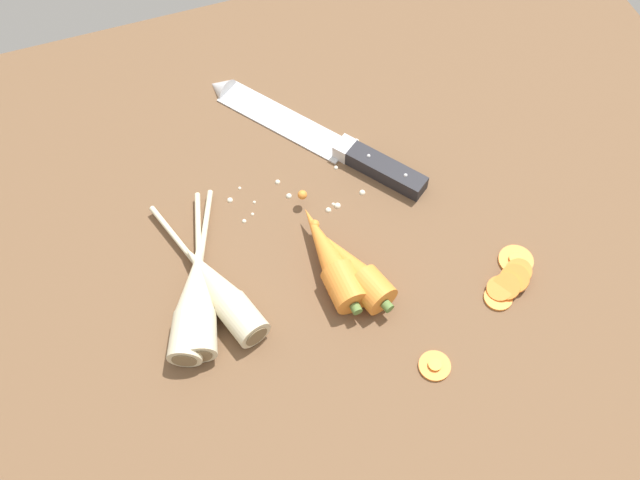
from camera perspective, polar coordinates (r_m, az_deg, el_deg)
name	(u,v)px	position (r cm, az deg, el deg)	size (l,w,h in cm)	color
ground_plane	(315,242)	(95.40, -0.40, -0.15)	(120.00, 90.00, 4.00)	brown
chefs_knife	(309,132)	(102.61, -0.86, 8.21)	(23.32, 29.93, 4.18)	silver
whole_carrot	(331,259)	(89.36, 0.86, -1.44)	(4.98, 18.35, 4.20)	orange
whole_carrot_second	(354,269)	(88.72, 2.58, -2.24)	(7.69, 15.16, 4.20)	orange
parsnip_front	(199,297)	(88.13, -9.23, -4.31)	(7.57, 22.63, 4.00)	beige
parsnip_mid_left	(219,290)	(88.19, -7.66, -3.81)	(9.52, 22.50, 4.00)	beige
parsnip_mid_right	(193,299)	(88.12, -9.62, -4.44)	(10.87, 22.74, 4.00)	beige
carrot_slice_stack	(508,285)	(91.81, 14.09, -3.32)	(6.78, 5.21, 2.76)	orange
carrot_slice_stray_near	(516,260)	(94.40, 14.70, -1.45)	(4.29, 4.29, 0.70)	orange
carrot_slice_stray_mid	(435,365)	(86.16, 8.73, -9.40)	(3.66, 3.66, 0.70)	orange
mince_crumbs	(310,190)	(97.05, -0.73, 3.85)	(19.59, 10.11, 0.85)	silver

